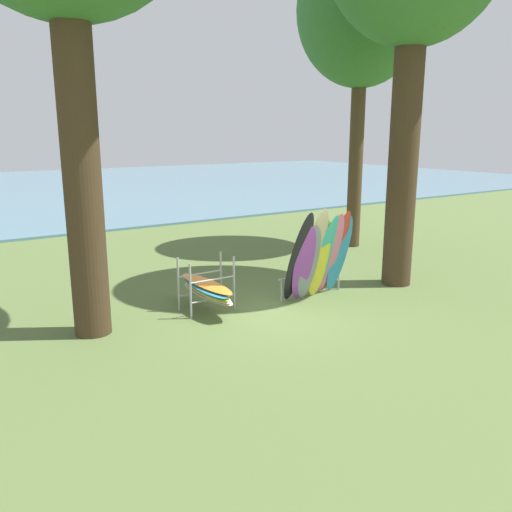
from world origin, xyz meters
TOP-DOWN VIEW (x-y plane):
  - ground_plane at (0.00, 0.00)m, footprint 80.00×80.00m
  - lake_water at (0.00, 29.84)m, footprint 80.00×36.00m
  - tree_mid_behind at (6.17, 4.38)m, footprint 4.27×4.27m
  - leaning_board_pile at (1.20, 0.33)m, footprint 1.97×0.99m
  - board_storage_rack at (-1.52, 1.05)m, footprint 1.15×2.13m

SIDE VIEW (x-z plane):
  - ground_plane at x=0.00m, z-range 0.00..0.00m
  - lake_water at x=0.00m, z-range 0.00..0.10m
  - board_storage_rack at x=-1.52m, z-range -0.10..1.15m
  - leaning_board_pile at x=1.20m, z-range -0.10..2.19m
  - tree_mid_behind at x=6.17m, z-range 2.62..12.91m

